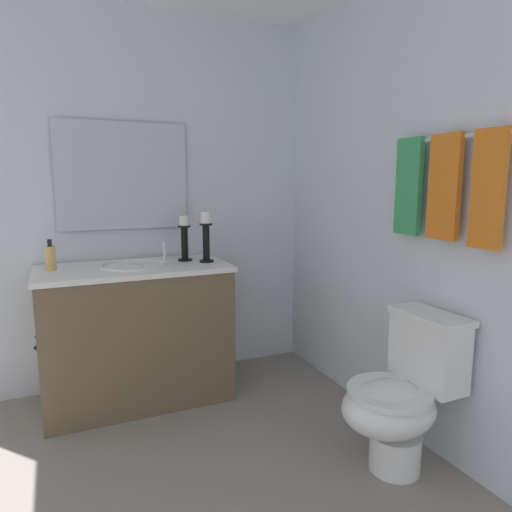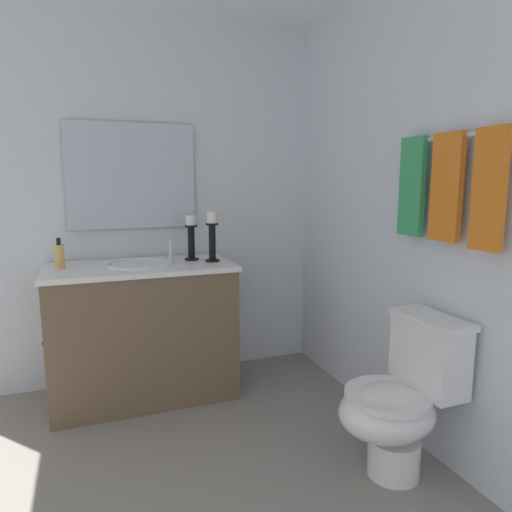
{
  "view_description": "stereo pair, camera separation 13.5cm",
  "coord_description": "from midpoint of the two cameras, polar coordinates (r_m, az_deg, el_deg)",
  "views": [
    {
      "loc": [
        1.6,
        -0.45,
        1.36
      ],
      "look_at": [
        -0.46,
        0.47,
        0.99
      ],
      "focal_mm": 31.95,
      "sensor_mm": 36.0,
      "label": 1
    },
    {
      "loc": [
        1.65,
        -0.32,
        1.36
      ],
      "look_at": [
        -0.46,
        0.47,
        0.99
      ],
      "focal_mm": 31.95,
      "sensor_mm": 36.0,
      "label": 2
    }
  ],
  "objects": [
    {
      "name": "soap_bottle",
      "position": [
        2.88,
        -22.17,
        0.02
      ],
      "size": [
        0.06,
        0.06,
        0.18
      ],
      "color": "#E5B259",
      "rests_on": "vanity_cabinet"
    },
    {
      "name": "sink_basin",
      "position": [
        2.87,
        -12.93,
        -1.83
      ],
      "size": [
        0.4,
        0.4,
        0.24
      ],
      "color": "white",
      "rests_on": "vanity_cabinet"
    },
    {
      "name": "candle_holder_short",
      "position": [
        2.96,
        -6.82,
        2.4
      ],
      "size": [
        0.09,
        0.09,
        0.29
      ],
      "color": "black",
      "rests_on": "vanity_cabinet"
    },
    {
      "name": "towel_near_corner",
      "position": [
        2.07,
        28.84,
        7.3
      ],
      "size": [
        0.15,
        0.03,
        0.49
      ],
      "primitive_type": "cube",
      "color": "orange",
      "rests_on": "towel_bar"
    },
    {
      "name": "towel_bar",
      "position": [
        2.25,
        25.1,
        13.39
      ],
      "size": [
        0.69,
        0.02,
        0.02
      ],
      "primitive_type": "cylinder",
      "rotation": [
        0.0,
        1.57,
        0.0
      ],
      "color": "silver"
    },
    {
      "name": "towel_center",
      "position": [
        2.23,
        24.38,
        7.82
      ],
      "size": [
        0.17,
        0.03,
        0.48
      ],
      "primitive_type": "cube",
      "color": "orange",
      "rests_on": "towel_bar"
    },
    {
      "name": "wall_back",
      "position": [
        2.32,
        24.92,
        5.22
      ],
      "size": [
        3.0,
        0.04,
        2.45
      ],
      "primitive_type": "cube",
      "color": "silver",
      "rests_on": "ground"
    },
    {
      "name": "toilet",
      "position": [
        2.3,
        19.24,
        -16.7
      ],
      "size": [
        0.39,
        0.54,
        0.75
      ],
      "color": "white",
      "rests_on": "ground"
    },
    {
      "name": "wall_left",
      "position": [
        3.15,
        -13.58,
        6.67
      ],
      "size": [
        0.04,
        2.52,
        2.45
      ],
      "primitive_type": "cube",
      "color": "silver",
      "rests_on": "ground"
    },
    {
      "name": "candle_holder_tall",
      "position": [
        2.9,
        -4.18,
        2.63
      ],
      "size": [
        0.09,
        0.09,
        0.32
      ],
      "color": "black",
      "rests_on": "vanity_cabinet"
    },
    {
      "name": "mirror",
      "position": [
        3.1,
        -14.05,
        9.68
      ],
      "size": [
        0.02,
        0.82,
        0.68
      ],
      "primitive_type": "cube",
      "color": "silver"
    },
    {
      "name": "vanity_cabinet",
      "position": [
        2.97,
        -12.68,
        -9.15
      ],
      "size": [
        0.58,
        1.14,
        0.85
      ],
      "color": "brown",
      "rests_on": "ground"
    },
    {
      "name": "towel_near_vanity",
      "position": [
        2.4,
        20.51,
        8.12
      ],
      "size": [
        0.16,
        0.03,
        0.48
      ],
      "primitive_type": "cube",
      "color": "#389E59",
      "rests_on": "towel_bar"
    }
  ]
}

